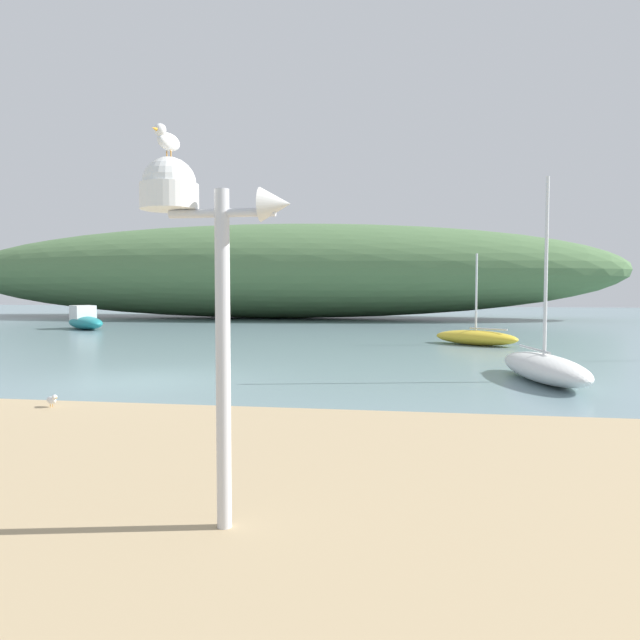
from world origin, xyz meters
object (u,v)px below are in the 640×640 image
seagull_on_radar (167,140)px  sailboat_far_right (544,367)px  mast_structure (192,227)px  motorboat_far_left (85,320)px  seagull_near_waterline (52,400)px  sailboat_east_reach (476,337)px

seagull_on_radar → sailboat_far_right: (4.96, 9.66, -3.00)m
mast_structure → motorboat_far_left: mast_structure is taller
sailboat_far_right → seagull_near_waterline: (-8.87, -5.38, -0.01)m
motorboat_far_left → sailboat_east_reach: bearing=-16.7°
sailboat_east_reach → sailboat_far_right: sailboat_far_right is taller
seagull_on_radar → sailboat_far_right: size_ratio=0.07×
sailboat_east_reach → sailboat_far_right: bearing=-86.1°
sailboat_east_reach → seagull_on_radar: bearing=-103.2°
mast_structure → sailboat_east_reach: size_ratio=0.86×
sailboat_east_reach → seagull_near_waterline: sailboat_east_reach is taller
motorboat_far_left → seagull_near_waterline: motorboat_far_left is taller
seagull_on_radar → seagull_near_waterline: bearing=132.3°
seagull_near_waterline → sailboat_far_right: bearing=31.2°
mast_structure → seagull_on_radar: (-0.19, -0.02, 0.70)m
motorboat_far_left → sailboat_far_right: size_ratio=0.78×
sailboat_far_right → sailboat_east_reach: bearing=93.9°
sailboat_far_right → seagull_near_waterline: size_ratio=16.06×
seagull_on_radar → sailboat_far_right: bearing=62.8°
mast_structure → seagull_near_waterline: 6.35m
mast_structure → seagull_near_waterline: size_ratio=10.25×
sailboat_east_reach → mast_structure: bearing=-102.6°
seagull_on_radar → motorboat_far_left: bearing=122.0°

